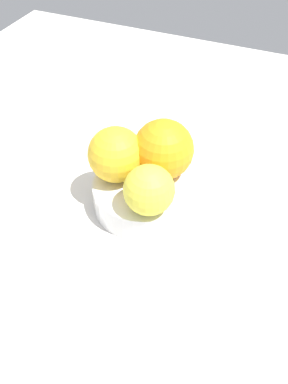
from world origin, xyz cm
name	(u,v)px	position (x,y,z in cm)	size (l,w,h in cm)	color
ground_plane	(144,209)	(0.00, 0.00, -1.00)	(110.00, 110.00, 2.00)	silver
fruit_bowl	(144,195)	(0.00, 0.00, 1.88)	(14.24, 14.24, 3.97)	white
orange_in_bowl_0	(163,149)	(-1.49, -3.11, 8.12)	(8.30, 8.30, 8.30)	orange
orange_in_bowl_1	(114,157)	(4.09, 0.48, 7.79)	(7.64, 7.64, 7.64)	yellow
orange_in_bowl_2	(149,190)	(-2.41, 4.08, 7.23)	(6.53, 6.53, 6.53)	yellow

